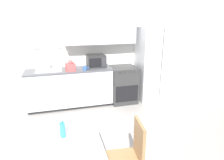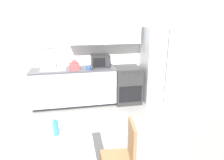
% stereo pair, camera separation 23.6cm
% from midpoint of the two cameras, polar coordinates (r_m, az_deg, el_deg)
% --- Properties ---
extents(ground_plane, '(12.00, 12.00, 0.00)m').
position_cam_midpoint_polar(ground_plane, '(3.40, -3.56, -20.62)').
color(ground_plane, gray).
extents(wall_back, '(12.00, 0.38, 2.70)m').
position_cam_midpoint_polar(wall_back, '(4.97, -6.58, 9.75)').
color(wall_back, silver).
rests_on(wall_back, ground_plane).
extents(kitchen_counter, '(1.99, 0.61, 0.93)m').
position_cam_midpoint_polar(kitchen_counter, '(4.90, -9.30, -2.00)').
color(kitchen_counter, '#333333').
rests_on(kitchen_counter, ground_plane).
extents(oven_range, '(0.64, 0.66, 0.91)m').
position_cam_midpoint_polar(oven_range, '(5.08, 5.65, -1.32)').
color(oven_range, '#2D2D2D').
rests_on(oven_range, ground_plane).
extents(refrigerator, '(0.89, 0.73, 1.87)m').
position_cam_midpoint_polar(refrigerator, '(5.23, 14.85, 4.20)').
color(refrigerator, silver).
rests_on(refrigerator, ground_plane).
extents(kitchen_sink, '(0.57, 0.39, 0.21)m').
position_cam_midpoint_polar(kitchen_sink, '(4.78, -15.04, 3.10)').
color(kitchen_sink, '#B7BABC').
rests_on(kitchen_sink, kitchen_counter).
extents(microwave, '(0.44, 0.37, 0.29)m').
position_cam_midpoint_polar(microwave, '(4.87, -1.96, 5.52)').
color(microwave, '#282828').
rests_on(microwave, kitchen_counter).
extents(coffee_mug, '(0.13, 0.10, 0.09)m').
position_cam_midpoint_polar(coffee_mug, '(4.59, -5.18, 3.46)').
color(coffee_mug, '#335999').
rests_on(coffee_mug, kitchen_counter).
extents(grocery_bag_0, '(0.23, 0.21, 0.25)m').
position_cam_midpoint_polar(grocery_bag_0, '(4.59, -9.24, 4.08)').
color(grocery_bag_0, '#D14C4C').
rests_on(grocery_bag_0, kitchen_counter).
extents(dining_table, '(0.94, 0.91, 0.76)m').
position_cam_midpoint_polar(dining_table, '(2.48, -14.10, -18.97)').
color(dining_table, white).
rests_on(dining_table, ground_plane).
extents(dining_chair_side, '(0.44, 0.44, 0.93)m').
position_cam_midpoint_polar(dining_chair_side, '(2.57, 6.41, -20.01)').
color(dining_chair_side, '#997047').
rests_on(dining_chair_side, ground_plane).
extents(drink_bottle, '(0.06, 0.06, 0.23)m').
position_cam_midpoint_polar(drink_bottle, '(2.47, -13.10, -13.15)').
color(drink_bottle, '#338CD8').
rests_on(drink_bottle, dining_table).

